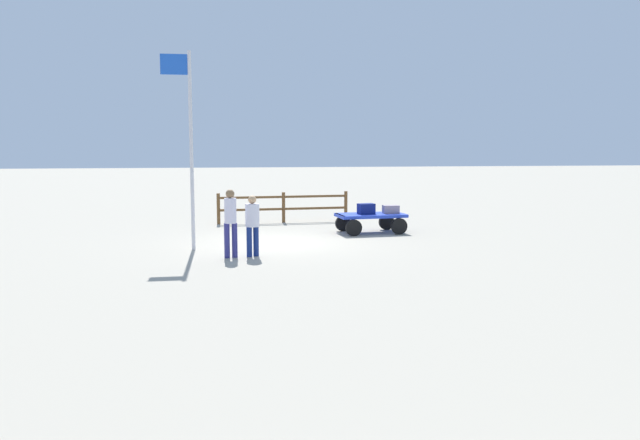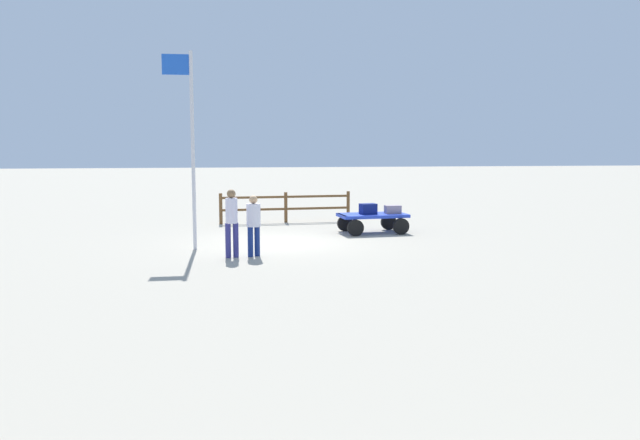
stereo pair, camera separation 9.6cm
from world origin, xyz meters
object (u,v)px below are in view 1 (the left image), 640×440
at_px(worker_lead, 230,219).
at_px(worker_trailing, 252,221).
at_px(suitcase_olive, 391,209).
at_px(suitcase_navy, 366,209).
at_px(flagpole, 188,137).
at_px(luggage_cart, 370,219).

bearing_deg(worker_lead, worker_trailing, -169.61).
relative_size(suitcase_olive, suitcase_navy, 0.91).
relative_size(worker_trailing, flagpole, 0.30).
relative_size(worker_lead, worker_trailing, 1.11).
xyz_separation_m(suitcase_olive, worker_lead, (5.17, 3.94, 0.23)).
bearing_deg(flagpole, suitcase_navy, -155.59).
bearing_deg(worker_lead, flagpole, -52.77).
bearing_deg(suitcase_navy, luggage_cart, -159.25).
bearing_deg(flagpole, worker_trailing, 141.17).
xyz_separation_m(suitcase_navy, worker_trailing, (3.79, 3.76, 0.13)).
bearing_deg(suitcase_olive, luggage_cart, 2.12).
bearing_deg(worker_trailing, worker_lead, 10.39).
xyz_separation_m(suitcase_olive, worker_trailing, (4.62, 3.84, 0.16)).
xyz_separation_m(worker_lead, worker_trailing, (-0.55, -0.10, -0.07)).
relative_size(luggage_cart, worker_trailing, 1.45).
height_order(luggage_cart, worker_lead, worker_lead).
relative_size(worker_lead, flagpole, 0.33).
bearing_deg(suitcase_olive, worker_lead, 37.29).
relative_size(luggage_cart, worker_lead, 1.31).
distance_m(suitcase_olive, worker_trailing, 6.01).
bearing_deg(luggage_cart, worker_trailing, 44.12).
height_order(suitcase_navy, worker_lead, worker_lead).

